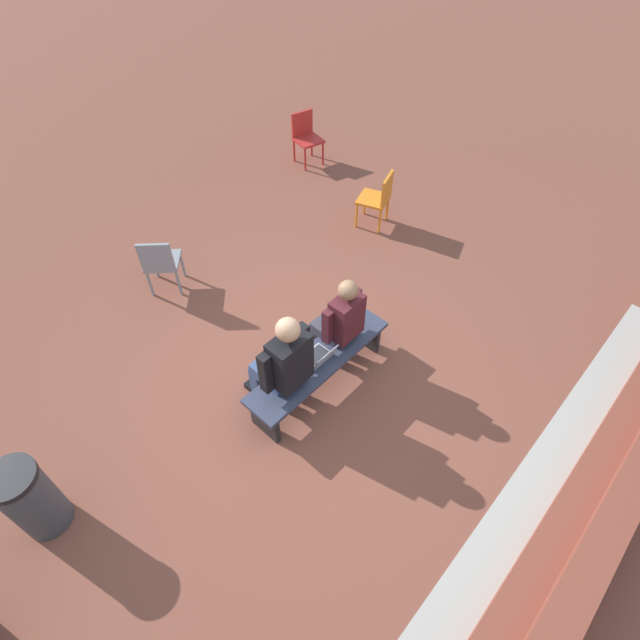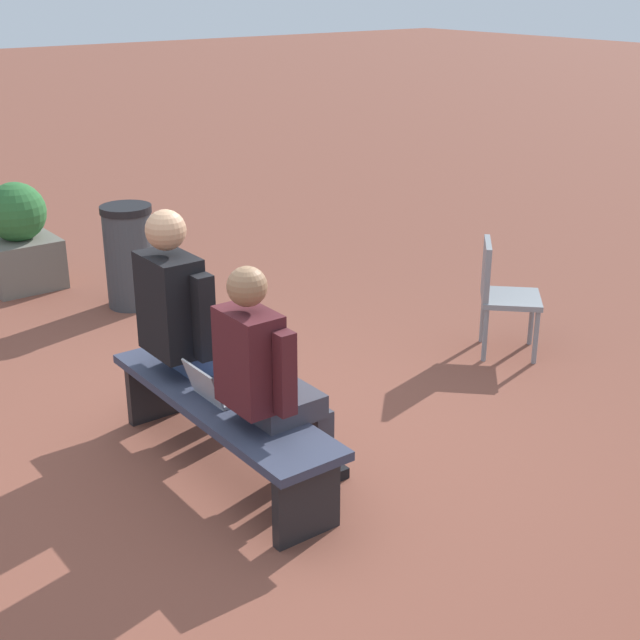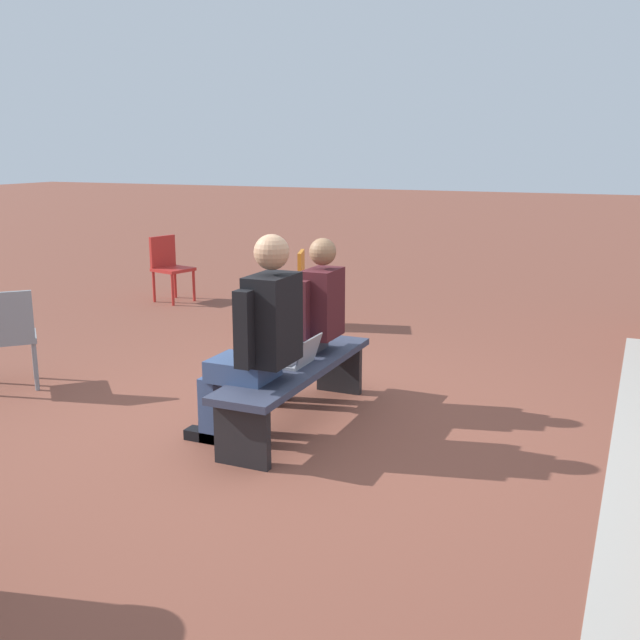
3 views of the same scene
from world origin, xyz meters
TOP-DOWN VIEW (x-y plane):
  - ground_plane at (0.00, 0.00)m, footprint 60.00×60.00m
  - bench at (-0.17, 0.04)m, footprint 1.80×0.44m
  - person_student at (-0.54, -0.03)m, footprint 0.52×0.66m
  - person_adult at (0.28, -0.03)m, footprint 0.59×0.75m
  - laptop at (-0.15, 0.05)m, footprint 0.32×0.29m
  - plastic_chair_far_right at (0.06, -2.45)m, footprint 0.59×0.59m
  - planter at (3.62, -0.18)m, footprint 0.60×0.60m
  - litter_bin at (2.58, -0.74)m, footprint 0.42×0.42m

SIDE VIEW (x-z plane):
  - ground_plane at x=0.00m, z-range 0.00..0.00m
  - bench at x=-0.17m, z-range 0.13..0.58m
  - litter_bin at x=2.58m, z-range 0.00..0.86m
  - planter at x=3.62m, z-range -0.03..0.91m
  - plastic_chair_far_right at x=0.06m, z-range 0.06..0.90m
  - laptop at x=-0.15m, z-range 0.39..0.61m
  - person_student at x=-0.54m, z-range 0.05..1.36m
  - person_adult at x=0.28m, z-range 0.04..1.46m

